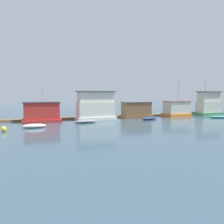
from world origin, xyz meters
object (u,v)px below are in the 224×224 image
object	(u,v)px
houseboat_orange	(176,109)
houseboat_green	(208,105)
dinghy_navy	(149,118)
houseboat_white	(96,106)
buoy_yellow	(4,129)
mooring_post_near_left	(83,114)
houseboat_brown	(136,110)
dinghy_white	(34,126)
dinghy_grey	(86,121)
dinghy_teal	(220,117)
houseboat_red	(42,112)

from	to	relation	value
houseboat_orange	houseboat_green	xyz separation A→B (m)	(8.75, -0.03, 0.78)
houseboat_orange	dinghy_navy	size ratio (longest dim) A/B	1.86
houseboat_white	buoy_yellow	xyz separation A→B (m)	(-14.46, -8.47, -2.13)
houseboat_green	buoy_yellow	world-z (taller)	houseboat_green
buoy_yellow	mooring_post_near_left	bearing A→B (deg)	39.55
houseboat_white	houseboat_brown	size ratio (longest dim) A/B	1.19
mooring_post_near_left	dinghy_white	bearing A→B (deg)	-137.17
dinghy_grey	buoy_yellow	world-z (taller)	buoy_yellow
dinghy_grey	mooring_post_near_left	world-z (taller)	mooring_post_near_left
houseboat_white	houseboat_green	bearing A→B (deg)	-0.75
houseboat_white	houseboat_green	world-z (taller)	houseboat_green
dinghy_navy	dinghy_teal	distance (m)	14.71
mooring_post_near_left	houseboat_brown	bearing A→B (deg)	-7.44
dinghy_teal	buoy_yellow	xyz separation A→B (m)	(-38.06, -2.31, 0.10)
houseboat_orange	mooring_post_near_left	bearing A→B (deg)	173.86
dinghy_teal	buoy_yellow	bearing A→B (deg)	-176.53
houseboat_red	buoy_yellow	world-z (taller)	houseboat_red
houseboat_orange	buoy_yellow	size ratio (longest dim) A/B	10.62
houseboat_orange	houseboat_red	bearing A→B (deg)	179.51
mooring_post_near_left	houseboat_green	bearing A→B (deg)	-4.32
houseboat_orange	dinghy_teal	world-z (taller)	houseboat_orange
houseboat_green	dinghy_navy	bearing A→B (deg)	-168.68
houseboat_brown	houseboat_orange	xyz separation A→B (m)	(9.12, -0.74, 0.02)
houseboat_white	dinghy_navy	xyz separation A→B (m)	(9.07, -3.83, -2.20)
houseboat_red	dinghy_teal	distance (m)	33.64
houseboat_green	buoy_yellow	xyz separation A→B (m)	(-40.94, -8.12, -2.01)
dinghy_white	houseboat_white	bearing A→B (deg)	30.45
dinghy_white	dinghy_navy	size ratio (longest dim) A/B	0.84
dinghy_teal	houseboat_red	bearing A→B (deg)	169.59
houseboat_red	houseboat_brown	xyz separation A→B (m)	(18.07, 0.50, -0.08)
houseboat_red	houseboat_white	distance (m)	9.50
houseboat_green	dinghy_grey	world-z (taller)	houseboat_green
mooring_post_near_left	dinghy_grey	bearing A→B (deg)	-98.23
houseboat_red	dinghy_navy	size ratio (longest dim) A/B	1.64
houseboat_white	dinghy_white	size ratio (longest dim) A/B	2.24
houseboat_red	dinghy_navy	bearing A→B (deg)	-11.42
dinghy_teal	dinghy_white	bearing A→B (deg)	-179.64
dinghy_white	mooring_post_near_left	world-z (taller)	mooring_post_near_left
houseboat_white	houseboat_red	bearing A→B (deg)	-179.48
houseboat_orange	dinghy_teal	distance (m)	8.38
dinghy_navy	buoy_yellow	size ratio (longest dim) A/B	5.71
houseboat_orange	dinghy_white	distance (m)	29.24
houseboat_red	dinghy_navy	distance (m)	18.96
houseboat_red	buoy_yellow	distance (m)	9.84
houseboat_white	buoy_yellow	size ratio (longest dim) A/B	10.68
houseboat_red	dinghy_white	world-z (taller)	houseboat_red
dinghy_teal	mooring_post_near_left	size ratio (longest dim) A/B	2.17
houseboat_white	houseboat_orange	world-z (taller)	houseboat_orange
houseboat_red	houseboat_green	world-z (taller)	houseboat_green
houseboat_brown	dinghy_navy	world-z (taller)	houseboat_brown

